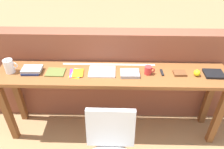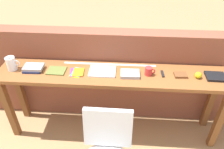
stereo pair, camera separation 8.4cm
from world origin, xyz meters
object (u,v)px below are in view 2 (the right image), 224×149
object	(u,v)px
book_stack_leftmost	(33,68)
pitcher_white	(11,63)
sports_ball_small	(198,75)
book_repair_rightmost	(216,77)
book_open_centre	(102,71)
pamphlet_pile_colourful	(77,72)
magazine_cycling	(56,71)
leather_journal_brown	(181,75)
mug	(149,71)
multitool_folded	(162,74)

from	to	relation	value
book_stack_leftmost	pitcher_white	bearing A→B (deg)	-179.58
sports_ball_small	book_repair_rightmost	distance (m)	0.19
book_open_centre	book_repair_rightmost	xyz separation A→B (m)	(1.18, -0.02, 0.00)
pitcher_white	pamphlet_pile_colourful	world-z (taller)	pitcher_white
book_stack_leftmost	magazine_cycling	xyz separation A→B (m)	(0.25, -0.00, -0.02)
book_stack_leftmost	leather_journal_brown	size ratio (longest dim) A/B	1.62
pitcher_white	sports_ball_small	xyz separation A→B (m)	(1.97, -0.02, -0.04)
book_open_centre	leather_journal_brown	world-z (taller)	leather_journal_brown
mug	pitcher_white	bearing A→B (deg)	-179.81
magazine_cycling	pamphlet_pile_colourful	size ratio (longest dim) A/B	1.03
leather_journal_brown	mug	bearing A→B (deg)	177.46
book_stack_leftmost	sports_ball_small	world-z (taller)	sports_ball_small
multitool_folded	book_open_centre	bearing A→B (deg)	-179.92
book_open_centre	sports_ball_small	size ratio (longest dim) A/B	4.18
magazine_cycling	sports_ball_small	xyz separation A→B (m)	(1.49, -0.02, 0.03)
pitcher_white	pamphlet_pile_colourful	bearing A→B (deg)	-1.00
mug	book_repair_rightmost	bearing A→B (deg)	-0.35
pamphlet_pile_colourful	book_open_centre	bearing A→B (deg)	6.19
sports_ball_small	book_repair_rightmost	size ratio (longest dim) A/B	0.34
magazine_cycling	book_repair_rightmost	xyz separation A→B (m)	(1.68, 0.00, 0.01)
mug	leather_journal_brown	xyz separation A→B (m)	(0.33, 0.00, -0.03)
mug	book_repair_rightmost	distance (m)	0.69
book_open_centre	book_repair_rightmost	bearing A→B (deg)	-0.85
pamphlet_pile_colourful	sports_ball_small	xyz separation A→B (m)	(1.26, -0.00, 0.03)
magazine_cycling	book_open_centre	distance (m)	0.50
mug	multitool_folded	xyz separation A→B (m)	(0.15, 0.01, -0.04)
pamphlet_pile_colourful	book_repair_rightmost	world-z (taller)	book_repair_rightmost
book_stack_leftmost	pamphlet_pile_colourful	distance (m)	0.48
magazine_cycling	leather_journal_brown	distance (m)	1.32
mug	sports_ball_small	distance (m)	0.50
multitool_folded	sports_ball_small	size ratio (longest dim) A/B	1.63
book_stack_leftmost	book_open_centre	xyz separation A→B (m)	(0.75, 0.02, -0.02)
book_open_centre	multitool_folded	distance (m)	0.64
pamphlet_pile_colourful	pitcher_white	bearing A→B (deg)	179.00
magazine_cycling	book_open_centre	size ratio (longest dim) A/B	0.69
book_open_centre	mug	bearing A→B (deg)	-1.47
pamphlet_pile_colourful	sports_ball_small	bearing A→B (deg)	-0.22
pitcher_white	book_open_centre	world-z (taller)	pitcher_white
book_repair_rightmost	book_open_centre	bearing A→B (deg)	-179.90
mug	sports_ball_small	bearing A→B (deg)	-2.51
mug	book_open_centre	bearing A→B (deg)	178.58
leather_journal_brown	pitcher_white	bearing A→B (deg)	177.43
multitool_folded	sports_ball_small	distance (m)	0.36
book_stack_leftmost	book_repair_rightmost	xyz separation A→B (m)	(1.93, -0.00, -0.01)
pamphlet_pile_colourful	mug	bearing A→B (deg)	1.30
sports_ball_small	book_repair_rightmost	xyz separation A→B (m)	(0.19, 0.02, -0.02)
pamphlet_pile_colourful	sports_ball_small	world-z (taller)	sports_ball_small
multitool_folded	sports_ball_small	bearing A→B (deg)	-5.63
mug	multitool_folded	world-z (taller)	mug
magazine_cycling	multitool_folded	size ratio (longest dim) A/B	1.78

